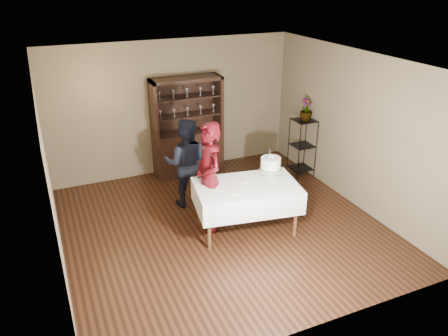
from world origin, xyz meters
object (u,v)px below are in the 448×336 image
Objects in this scene: plant_etagere at (302,145)px; cake_table at (246,196)px; china_hutch at (188,142)px; cake at (271,164)px; man at (186,163)px; woman at (209,178)px; potted_plant at (306,110)px.

cake_table is (-1.96, -1.44, -0.03)m from plant_etagere.
china_hutch reaches higher than cake.
man reaches higher than plant_etagere.
woman is (-0.52, 0.29, 0.29)m from cake_table.
china_hutch reaches higher than man.
woman is at bearing 119.76° from man.
cake_table is 1.08× the size of man.
potted_plant is at bearing 35.54° from cake_table.
china_hutch reaches higher than potted_plant.
plant_etagere is at bearing 36.19° from cake_table.
potted_plant is (2.49, 1.12, 0.50)m from woman.
cake_table is at bearing -162.41° from cake.
cake is 1.97m from potted_plant.
woman reaches higher than man.
woman is at bearing -155.24° from plant_etagere.
cake is (0.62, -2.33, 0.34)m from china_hutch.
woman is 3.65× the size of cake.
man is 3.25× the size of cake.
potted_plant is at bearing -150.30° from man.
cake is (-1.46, -1.28, 0.35)m from plant_etagere.
china_hutch is at bearing 92.69° from cake_table.
china_hutch is 1.14× the size of cake_table.
china_hutch is 2.49m from cake_table.
man is 3.70× the size of potted_plant.
china_hutch is at bearing 169.13° from woman.
cake is at bearing 17.59° from cake_table.
woman is 0.91m from man.
china_hutch is 4.03× the size of cake.
cake reaches higher than cake_table.
potted_plant is at bearing -70.68° from plant_etagere.
woman is at bearing 172.73° from cake.
potted_plant is (1.97, 1.41, 0.79)m from cake_table.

